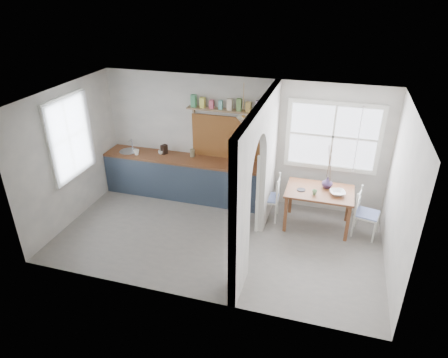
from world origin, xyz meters
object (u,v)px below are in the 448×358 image
(chair_right, at_px, (367,214))
(vase, at_px, (327,183))
(chair_left, at_px, (268,197))
(kettle, at_px, (236,159))
(dining_table, at_px, (318,208))

(chair_right, relative_size, vase, 4.31)
(chair_left, xyz_separation_m, chair_right, (1.85, -0.07, -0.01))
(kettle, height_order, vase, kettle)
(chair_left, height_order, chair_right, chair_left)
(chair_left, xyz_separation_m, kettle, (-0.74, 0.38, 0.56))
(chair_right, bearing_deg, dining_table, 98.94)
(dining_table, relative_size, kettle, 5.00)
(chair_right, bearing_deg, kettle, 92.37)
(chair_right, bearing_deg, chair_left, 99.98)
(kettle, bearing_deg, dining_table, -26.00)
(vase, bearing_deg, kettle, 172.40)
(chair_left, xyz_separation_m, vase, (1.08, 0.13, 0.41))
(dining_table, bearing_deg, chair_left, 178.79)
(vase, bearing_deg, chair_right, -15.12)
(kettle, distance_m, vase, 1.84)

